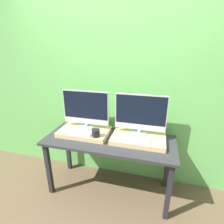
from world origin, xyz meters
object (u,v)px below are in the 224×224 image
(monitor_right, at_px, (140,114))
(keyboard_right, at_px, (137,141))
(monitor_left, at_px, (86,109))
(keyboard_left, at_px, (80,134))
(mug, at_px, (96,133))

(monitor_right, bearing_deg, keyboard_right, -90.00)
(monitor_right, bearing_deg, monitor_left, 180.00)
(keyboard_left, xyz_separation_m, mug, (0.20, 0.00, 0.04))
(mug, relative_size, monitor_right, 0.16)
(keyboard_right, bearing_deg, monitor_right, 90.00)
(keyboard_left, bearing_deg, monitor_right, 16.86)
(monitor_left, height_order, monitor_right, same)
(monitor_right, xyz_separation_m, keyboard_right, (0.00, -0.20, -0.24))
(monitor_right, bearing_deg, keyboard_left, -163.14)
(mug, relative_size, keyboard_right, 0.33)
(monitor_left, xyz_separation_m, mug, (0.20, -0.20, -0.21))
(monitor_left, relative_size, keyboard_right, 2.12)
(monitor_left, relative_size, monitor_right, 1.00)
(keyboard_left, bearing_deg, mug, 0.00)
(mug, bearing_deg, monitor_right, 23.36)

